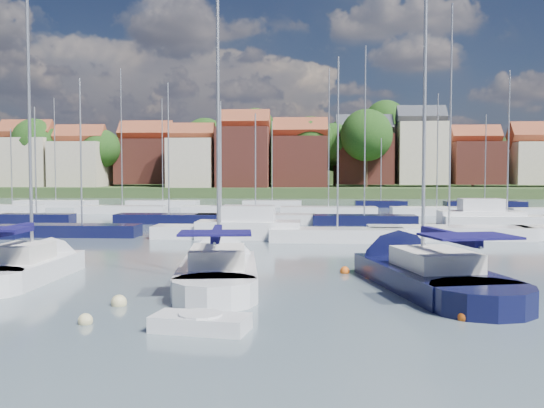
{
  "coord_description": "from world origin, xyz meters",
  "views": [
    {
      "loc": [
        -1.12,
        -20.79,
        4.5
      ],
      "look_at": [
        -3.34,
        14.0,
        2.67
      ],
      "focal_mm": 40.0,
      "sensor_mm": 36.0,
      "label": 1
    }
  ],
  "objects": [
    {
      "name": "ground",
      "position": [
        0.0,
        40.0,
        0.0
      ],
      "size": [
        260.0,
        260.0,
        0.0
      ],
      "primitive_type": "plane",
      "color": "#424F5A",
      "rests_on": "ground"
    },
    {
      "name": "sailboat_left",
      "position": [
        -12.97,
        4.71,
        0.36
      ],
      "size": [
        2.6,
        9.67,
        13.23
      ],
      "rotation": [
        0.0,
        0.0,
        1.57
      ],
      "color": "white",
      "rests_on": "ground"
    },
    {
      "name": "sailboat_centre",
      "position": [
        -4.96,
        4.48,
        0.35
      ],
      "size": [
        4.28,
        11.6,
        15.4
      ],
      "rotation": [
        0.0,
        0.0,
        1.69
      ],
      "color": "white",
      "rests_on": "ground"
    },
    {
      "name": "sailboat_navy",
      "position": [
        3.08,
        4.65,
        0.35
      ],
      "size": [
        6.32,
        13.38,
        17.86
      ],
      "rotation": [
        0.0,
        0.0,
        1.8
      ],
      "color": "black",
      "rests_on": "ground"
    },
    {
      "name": "tender",
      "position": [
        -4.22,
        -4.0,
        0.23
      ],
      "size": [
        2.9,
        1.72,
        0.59
      ],
      "rotation": [
        0.0,
        0.0,
        -0.17
      ],
      "color": "white",
      "rests_on": "ground"
    },
    {
      "name": "buoy_b",
      "position": [
        -7.78,
        -3.44,
        0.0
      ],
      "size": [
        0.44,
        0.44,
        0.44
      ],
      "primitive_type": "sphere",
      "color": "beige",
      "rests_on": "ground"
    },
    {
      "name": "buoy_c",
      "position": [
        -7.57,
        -0.93,
        0.0
      ],
      "size": [
        0.54,
        0.54,
        0.54
      ],
      "primitive_type": "sphere",
      "color": "beige",
      "rests_on": "ground"
    },
    {
      "name": "buoy_d",
      "position": [
        3.57,
        -2.26,
        0.0
      ],
      "size": [
        0.45,
        0.45,
        0.45
      ],
      "primitive_type": "sphere",
      "color": "#D85914",
      "rests_on": "ground"
    },
    {
      "name": "buoy_e",
      "position": [
        0.41,
        6.13,
        0.0
      ],
      "size": [
        0.42,
        0.42,
        0.42
      ],
      "primitive_type": "sphere",
      "color": "#D85914",
      "rests_on": "ground"
    },
    {
      "name": "marina_field",
      "position": [
        1.91,
        35.15,
        0.43
      ],
      "size": [
        79.62,
        41.41,
        15.93
      ],
      "color": "white",
      "rests_on": "ground"
    },
    {
      "name": "far_shore_town",
      "position": [
        2.23,
        132.67,
        4.61
      ],
      "size": [
        212.46,
        90.0,
        22.27
      ],
      "color": "#3F4F27",
      "rests_on": "ground"
    }
  ]
}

